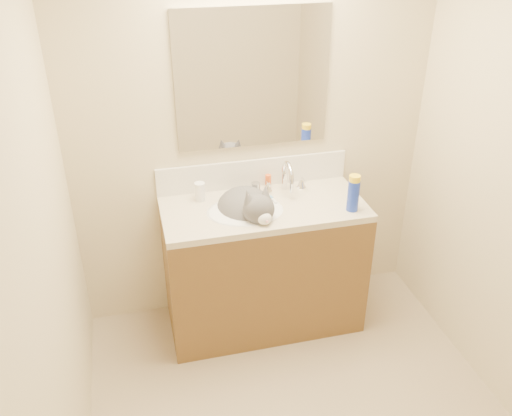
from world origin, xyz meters
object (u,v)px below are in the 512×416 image
amber_bottle (268,182)px  vanity_cabinet (263,268)px  basin (245,221)px  silver_jar (256,187)px  cat (248,210)px  pill_bottle (200,192)px  faucet (287,179)px  spray_can (353,196)px

amber_bottle → vanity_cabinet: bearing=-111.4°
basin → amber_bottle: (0.20, 0.24, 0.12)m
silver_jar → amber_bottle: (0.09, 0.03, 0.01)m
cat → pill_bottle: (-0.26, 0.16, 0.07)m
basin → pill_bottle: 0.33m
amber_bottle → faucet: bearing=-37.2°
vanity_cabinet → spray_can: (0.48, -0.17, 0.54)m
vanity_cabinet → spray_can: spray_can is taller
faucet → amber_bottle: faucet is taller
faucet → pill_bottle: 0.53m
vanity_cabinet → amber_bottle: amber_bottle is taller
basin → spray_can: size_ratio=2.43×
pill_bottle → silver_jar: size_ratio=1.81×
pill_bottle → vanity_cabinet: bearing=-24.6°
basin → spray_can: (0.60, -0.14, 0.16)m
faucet → pill_bottle: size_ratio=2.47×
faucet → amber_bottle: 0.13m
pill_bottle → spray_can: spray_can is taller
amber_bottle → basin: bearing=-130.1°
basin → silver_jar: bearing=61.4°
pill_bottle → faucet: bearing=-2.5°
amber_bottle → cat: bearing=-129.8°
cat → basin: bearing=-144.5°
vanity_cabinet → cat: size_ratio=2.36×
pill_bottle → spray_can: size_ratio=0.61×
basin → pill_bottle: pill_bottle is taller
vanity_cabinet → cat: (-0.09, -0.00, 0.44)m
basin → amber_bottle: amber_bottle is taller
faucet → pill_bottle: (-0.53, 0.02, -0.03)m
pill_bottle → silver_jar: (0.35, 0.02, -0.03)m
vanity_cabinet → silver_jar: silver_jar is taller
amber_bottle → spray_can: (0.40, -0.38, 0.05)m
faucet → cat: faucet is taller
spray_can → faucet: bearing=134.7°
basin → spray_can: 0.64m
faucet → amber_bottle: size_ratio=3.04×
basin → faucet: bearing=29.1°
basin → cat: bearing=47.6°
basin → cat: cat is taller
faucet → cat: 0.32m
spray_can → pill_bottle: bearing=158.4°
basin → amber_bottle: size_ratio=4.89×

